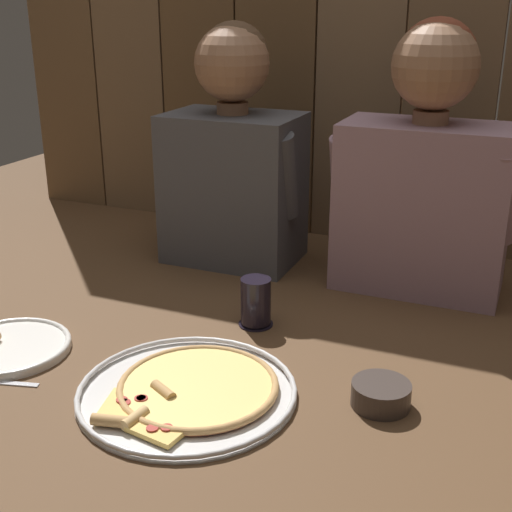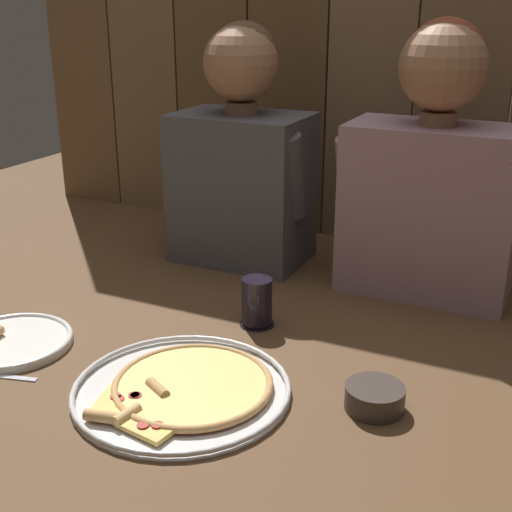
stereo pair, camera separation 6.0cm
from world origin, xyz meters
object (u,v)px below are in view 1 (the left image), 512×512
Objects in this scene: pizza_tray at (190,390)px; dinner_plate at (9,347)px; diner_right at (426,170)px; drinking_glass at (256,302)px; diner_left at (233,155)px; dipping_bowl at (381,393)px.

dinner_plate reaches higher than pizza_tray.
pizza_tray is at bearing -113.02° from diner_right.
dinner_plate is at bearing -143.43° from drinking_glass.
diner_right is (0.28, 0.35, 0.24)m from drinking_glass.
dipping_bowl is at bearing -45.92° from diner_left.
dipping_bowl is 0.62m from diner_right.
dinner_plate is 0.51m from drinking_glass.
dinner_plate is at bearing -179.90° from pizza_tray.
dipping_bowl is (0.32, -0.20, -0.03)m from drinking_glass.
drinking_glass is 0.47m from diner_left.
pizza_tray is at bearing -162.62° from dipping_bowl.
drinking_glass is at bearing -128.48° from diner_right.
diner_left is 0.98× the size of diner_right.
dipping_bowl is (0.73, 0.10, 0.01)m from dinner_plate.
diner_right is (-0.04, 0.55, 0.27)m from dipping_bowl.
dinner_plate is 0.39× the size of diner_right.
diner_right is (0.49, 0.00, 0.01)m from diner_left.
drinking_glass is (0.41, 0.30, 0.04)m from dinner_plate.
pizza_tray is 1.62× the size of dinner_plate.
dinner_plate is 0.74m from diner_left.
drinking_glass reaches higher than dinner_plate.
pizza_tray is 0.64× the size of diner_left.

